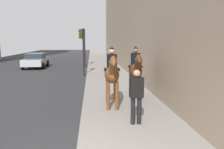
{
  "coord_description": "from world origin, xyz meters",
  "views": [
    {
      "loc": [
        -3.85,
        -0.39,
        2.67
      ],
      "look_at": [
        4.0,
        -1.16,
        1.4
      ],
      "focal_mm": 33.49,
      "sensor_mm": 36.0,
      "label": 1
    }
  ],
  "objects_px": {
    "mounted_horse_near": "(112,74)",
    "mounted_horse_far": "(136,70)",
    "traffic_light_near_curb": "(82,44)",
    "car_near_lane": "(36,60)",
    "traffic_light_far_curb": "(84,42)",
    "pedestrian_greeting": "(136,93)"
  },
  "relations": [
    {
      "from": "mounted_horse_far",
      "to": "traffic_light_near_curb",
      "type": "relative_size",
      "value": 0.65
    },
    {
      "from": "car_near_lane",
      "to": "traffic_light_near_curb",
      "type": "distance_m",
      "value": 7.52
    },
    {
      "from": "mounted_horse_far",
      "to": "traffic_light_near_curb",
      "type": "xyz_separation_m",
      "value": [
        7.21,
        2.59,
        0.99
      ]
    },
    {
      "from": "mounted_horse_near",
      "to": "traffic_light_far_curb",
      "type": "height_order",
      "value": "traffic_light_far_curb"
    },
    {
      "from": "car_near_lane",
      "to": "pedestrian_greeting",
      "type": "bearing_deg",
      "value": 22.37
    },
    {
      "from": "mounted_horse_near",
      "to": "mounted_horse_far",
      "type": "bearing_deg",
      "value": 134.12
    },
    {
      "from": "car_near_lane",
      "to": "mounted_horse_far",
      "type": "bearing_deg",
      "value": 28.74
    },
    {
      "from": "mounted_horse_far",
      "to": "traffic_light_far_curb",
      "type": "height_order",
      "value": "traffic_light_far_curb"
    },
    {
      "from": "pedestrian_greeting",
      "to": "car_near_lane",
      "type": "relative_size",
      "value": 0.41
    },
    {
      "from": "traffic_light_near_curb",
      "to": "traffic_light_far_curb",
      "type": "bearing_deg",
      "value": 0.69
    },
    {
      "from": "mounted_horse_near",
      "to": "car_near_lane",
      "type": "bearing_deg",
      "value": -152.68
    },
    {
      "from": "mounted_horse_near",
      "to": "car_near_lane",
      "type": "relative_size",
      "value": 0.57
    },
    {
      "from": "mounted_horse_far",
      "to": "traffic_light_near_curb",
      "type": "distance_m",
      "value": 7.73
    },
    {
      "from": "pedestrian_greeting",
      "to": "traffic_light_far_curb",
      "type": "height_order",
      "value": "traffic_light_far_curb"
    },
    {
      "from": "mounted_horse_far",
      "to": "pedestrian_greeting",
      "type": "xyz_separation_m",
      "value": [
        -2.76,
        0.56,
        -0.32
      ]
    },
    {
      "from": "traffic_light_far_curb",
      "to": "traffic_light_near_curb",
      "type": "bearing_deg",
      "value": -179.31
    },
    {
      "from": "traffic_light_far_curb",
      "to": "pedestrian_greeting",
      "type": "bearing_deg",
      "value": -172.33
    },
    {
      "from": "mounted_horse_far",
      "to": "car_near_lane",
      "type": "bearing_deg",
      "value": -144.92
    },
    {
      "from": "mounted_horse_far",
      "to": "car_near_lane",
      "type": "relative_size",
      "value": 0.56
    },
    {
      "from": "mounted_horse_near",
      "to": "mounted_horse_far",
      "type": "xyz_separation_m",
      "value": [
        1.01,
        -1.13,
        -0.02
      ]
    },
    {
      "from": "pedestrian_greeting",
      "to": "traffic_light_far_curb",
      "type": "xyz_separation_m",
      "value": [
        15.61,
        2.1,
        1.51
      ]
    },
    {
      "from": "mounted_horse_near",
      "to": "traffic_light_far_curb",
      "type": "bearing_deg",
      "value": -171.21
    }
  ]
}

